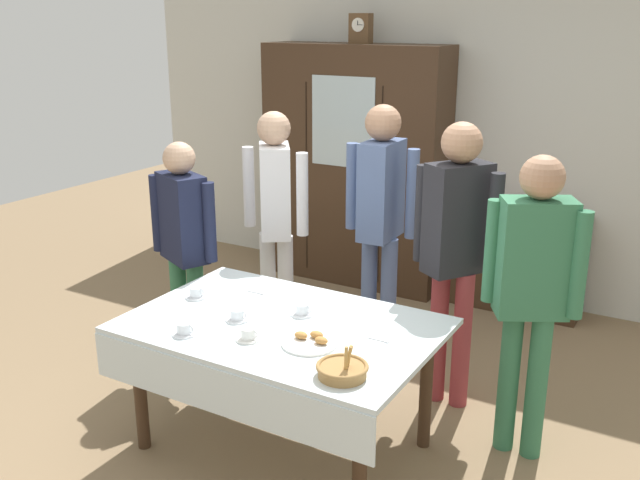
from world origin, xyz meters
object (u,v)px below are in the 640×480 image
Objects in this scene: book_stack at (523,209)px; tea_cup_far_left at (196,293)px; tea_cup_near_left at (238,315)px; spoon_far_right at (259,293)px; tea_cup_front_edge at (302,310)px; mantel_clock at (361,28)px; tea_cup_near_right at (248,335)px; person_behind_table_left at (275,207)px; bread_basket at (342,370)px; person_by_cabinet at (184,235)px; tea_cup_mid_left at (185,330)px; person_near_right_end at (532,280)px; pastry_plate at (310,341)px; person_beside_shelf at (456,238)px; wall_cabinet at (355,166)px; spoon_back_edge at (382,341)px; bookshelf_low at (518,261)px; dining_table at (279,342)px; person_behind_table_right at (381,207)px.

book_stack is 1.74× the size of tea_cup_far_left.
spoon_far_right is (-0.12, 0.37, -0.02)m from tea_cup_near_left.
tea_cup_front_edge is (-0.54, -2.46, -0.07)m from book_stack.
mantel_clock is 1.85× the size of tea_cup_front_edge.
mantel_clock is 3.26m from tea_cup_near_right.
tea_cup_near_left and tea_cup_near_right have the same top height.
person_behind_table_left reaches higher than tea_cup_far_left.
spoon_far_right is (-0.92, -2.33, -0.09)m from book_stack.
person_by_cabinet reaches higher than bread_basket.
tea_cup_mid_left is 0.08× the size of person_near_right_end.
tea_cup_front_edge reaches higher than pastry_plate.
person_beside_shelf is (1.23, 0.87, 0.29)m from tea_cup_far_left.
tea_cup_mid_left reaches higher than pastry_plate.
tea_cup_near_left is 1.05m from person_by_cabinet.
book_stack is 1.74× the size of tea_cup_near_right.
book_stack is at bearing 1.96° from wall_cabinet.
bread_basket is 0.42m from spoon_back_edge.
wall_cabinet is 2.81m from person_near_right_end.
person_by_cabinet is (-0.47, 0.45, 0.16)m from tea_cup_far_left.
bread_basket is (1.41, -2.91, -1.42)m from mantel_clock.
tea_cup_near_right is 0.07× the size of person_beside_shelf.
person_beside_shelf is at bearing 35.26° from tea_cup_far_left.
tea_cup_near_left is 1.29m from person_behind_table_left.
person_beside_shelf is 1.13× the size of person_by_cabinet.
person_by_cabinet is (-1.64, 0.85, 0.15)m from bread_basket.
bread_basket is at bearing -90.43° from bookshelf_low.
tea_cup_near_left is 0.08× the size of person_near_right_end.
tea_cup_mid_left is at bearing -90.69° from spoon_far_right.
tea_cup_front_edge is 1.09× the size of spoon_back_edge.
wall_cabinet is 2.36m from spoon_far_right.
dining_table is 0.30m from pastry_plate.
tea_cup_near_left is at bearing -65.74° from person_behind_table_left.
person_near_right_end is 1.93m from person_behind_table_left.
tea_cup_near_left is 1.00× the size of tea_cup_near_right.
tea_cup_near_left is at bearing 65.57° from tea_cup_mid_left.
tea_cup_near_right is at bearing -99.08° from dining_table.
bookshelf_low is at bearing 73.49° from tea_cup_near_left.
tea_cup_near_right is 0.08× the size of person_near_right_end.
pastry_plate reaches higher than spoon_back_edge.
person_behind_table_left is (-0.78, 0.92, 0.26)m from tea_cup_front_edge.
tea_cup_front_edge is at bearing 52.90° from tea_cup_mid_left.
person_beside_shelf is at bearing 57.28° from dining_table.
person_beside_shelf is at bearing -28.80° from person_behind_table_right.
book_stack is 1.74× the size of tea_cup_mid_left.
tea_cup_front_edge is 0.07× the size of person_beside_shelf.
tea_cup_near_right is at bearing -102.04° from book_stack.
book_stack is at bearing 64.98° from tea_cup_far_left.
bookshelf_low is 7.88× the size of tea_cup_near_left.
tea_cup_front_edge is at bearing 78.22° from dining_table.
dining_table is 0.98× the size of person_near_right_end.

